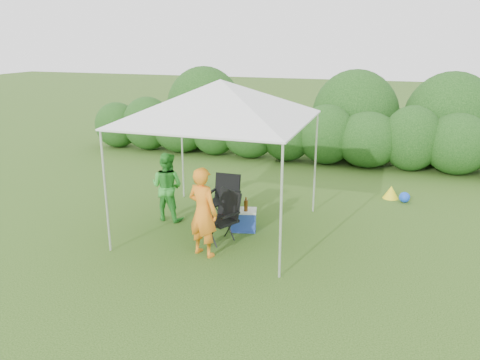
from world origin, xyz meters
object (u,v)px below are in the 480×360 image
(man, at_px, (203,212))
(woman, at_px, (167,186))
(canopy, at_px, (220,100))
(chair_right, at_px, (224,213))
(cooler, at_px, (243,220))
(chair_left, at_px, (225,195))

(man, relative_size, woman, 1.11)
(canopy, bearing_deg, chair_right, -65.00)
(woman, bearing_deg, cooler, -177.38)
(man, bearing_deg, chair_left, -65.83)
(chair_right, relative_size, cooler, 1.64)
(woman, bearing_deg, chair_right, 161.25)
(man, distance_m, cooler, 1.37)
(chair_right, bearing_deg, woman, -176.46)
(woman, bearing_deg, canopy, 178.32)
(chair_right, xyz_separation_m, woman, (-1.44, 0.63, 0.17))
(canopy, relative_size, woman, 2.24)
(canopy, bearing_deg, chair_left, 101.70)
(man, relative_size, cooler, 2.74)
(man, xyz_separation_m, woman, (-1.30, 1.27, -0.08))
(woman, bearing_deg, man, 140.47)
(chair_left, bearing_deg, man, -83.76)
(canopy, bearing_deg, woman, 173.53)
(canopy, distance_m, chair_right, 2.02)
(canopy, relative_size, chair_left, 3.34)
(chair_right, distance_m, woman, 1.58)
(chair_right, xyz_separation_m, cooler, (0.18, 0.56, -0.31))
(chair_right, height_order, man, man)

